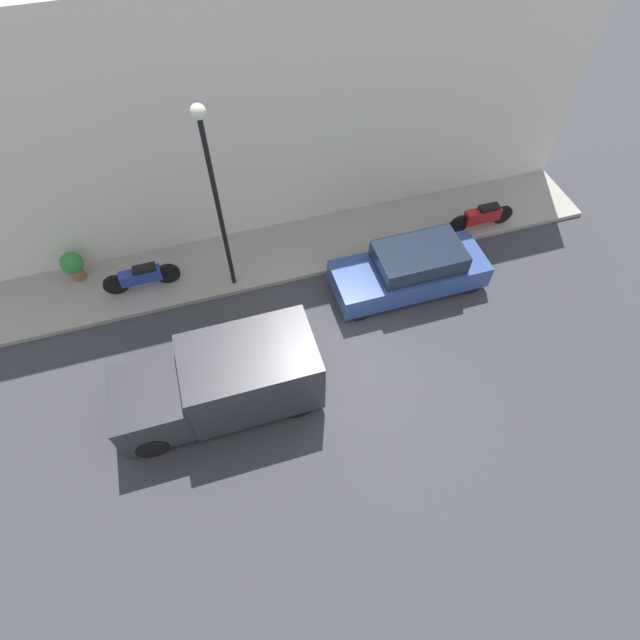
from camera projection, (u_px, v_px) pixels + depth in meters
ground_plane at (330, 366)px, 12.74m from camera, size 60.00×60.00×0.00m
sidewalk at (288, 251)px, 15.05m from camera, size 2.31×18.85×0.14m
building_facade at (269, 126)px, 13.05m from camera, size 0.30×18.85×6.92m
parked_car at (411, 270)px, 13.79m from camera, size 1.62×4.27×1.41m
delivery_van at (221, 382)px, 11.37m from camera, size 1.85×4.61×1.90m
motorcycle_blue at (142, 277)px, 13.77m from camera, size 0.30×2.10×0.78m
motorcycle_red at (482, 216)px, 15.21m from camera, size 0.30×2.11×0.81m
streetlamp at (213, 183)px, 11.45m from camera, size 0.33×0.33×5.41m
potted_plant at (73, 265)px, 13.91m from camera, size 0.62×0.62×0.91m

